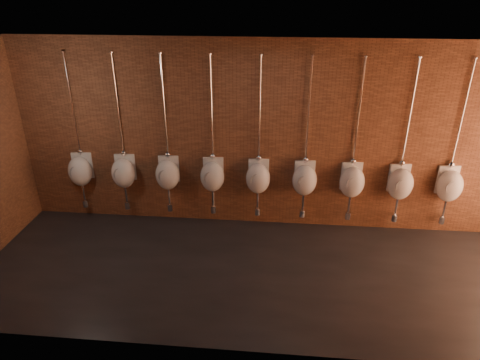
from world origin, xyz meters
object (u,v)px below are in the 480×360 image
Objects in this scene: urinal_1 at (124,172)px; urinal_6 at (352,181)px; urinal_7 at (400,183)px; urinal_8 at (449,185)px; urinal_0 at (80,170)px; urinal_2 at (168,174)px; urinal_5 at (305,179)px; urinal_4 at (258,177)px; urinal_3 at (212,176)px.

urinal_6 is (3.90, 0.00, 0.00)m from urinal_1.
urinal_7 is 0.78m from urinal_8.
urinal_8 is (1.56, 0.00, 0.00)m from urinal_6.
urinal_0 and urinal_2 have the same top height.
urinal_7 is at bearing 0.00° from urinal_0.
urinal_2 and urinal_7 have the same top height.
urinal_2 is at bearing 180.00° from urinal_5.
urinal_0 and urinal_5 have the same top height.
urinal_2 is at bearing 180.00° from urinal_6.
urinal_5 is at bearing 0.00° from urinal_0.
urinal_0 is 1.00× the size of urinal_1.
urinal_0 and urinal_4 have the same top height.
urinal_7 and urinal_8 have the same top height.
urinal_4 is 1.00× the size of urinal_5.
urinal_8 is at bearing 0.00° from urinal_0.
urinal_4 is at bearing 180.00° from urinal_6.
urinal_6 is 0.78m from urinal_7.
urinal_0 is 1.00× the size of urinal_7.
urinal_5 is at bearing 0.00° from urinal_1.
urinal_4 is at bearing 180.00° from urinal_5.
urinal_5 is 1.00× the size of urinal_7.
urinal_4 is (3.12, 0.00, 0.00)m from urinal_0.
urinal_0 is 1.00× the size of urinal_5.
urinal_3 is at bearing 180.00° from urinal_8.
urinal_1 is at bearing 180.00° from urinal_7.
urinal_6 is 1.00× the size of urinal_7.
urinal_6 is at bearing 0.00° from urinal_4.
urinal_2 is 1.00× the size of urinal_5.
urinal_5 is at bearing 0.00° from urinal_2.
urinal_4 is (1.56, 0.00, 0.00)m from urinal_2.
urinal_6 and urinal_7 have the same top height.
urinal_1 is 0.78m from urinal_2.
urinal_0 is 1.00× the size of urinal_3.
urinal_4 is 2.34m from urinal_7.
urinal_1 is 1.00× the size of urinal_5.
urinal_8 is (6.24, 0.00, 0.00)m from urinal_0.
urinal_1 is 1.00× the size of urinal_7.
urinal_1 is 4.68m from urinal_7.
urinal_3 and urinal_4 have the same top height.
urinal_4 is 1.00× the size of urinal_7.
urinal_0 is 5.46m from urinal_7.
urinal_6 is 1.00× the size of urinal_8.
urinal_1 is at bearing 180.00° from urinal_5.
urinal_6 is (1.56, 0.00, 0.00)m from urinal_4.
urinal_4 is 1.00× the size of urinal_6.
urinal_0 is at bearing 180.00° from urinal_3.
urinal_3 is 0.78m from urinal_4.
urinal_8 is at bearing 0.00° from urinal_5.
urinal_2 is 1.56m from urinal_4.
urinal_5 is 0.78m from urinal_6.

